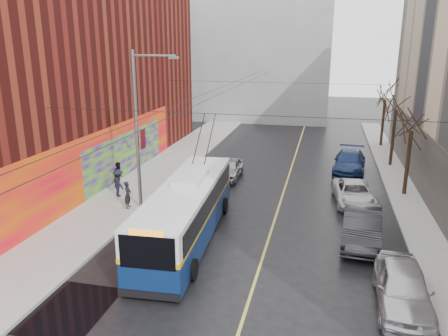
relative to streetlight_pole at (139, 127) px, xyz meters
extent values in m
plane|color=black|center=(6.14, -10.00, -4.85)|extent=(140.00, 140.00, 0.00)
cube|color=gray|center=(-1.86, 2.00, -4.77)|extent=(4.00, 60.00, 0.15)
cube|color=gray|center=(15.14, 2.00, -4.77)|extent=(2.00, 60.00, 0.15)
cube|color=#BFB74C|center=(7.64, 4.00, -4.84)|extent=(0.12, 50.00, 0.01)
cube|color=#541410|center=(-9.86, 4.00, 2.15)|extent=(12.00, 36.00, 14.00)
cube|color=#F3052A|center=(-3.82, 0.00, -2.85)|extent=(0.08, 28.00, 4.00)
cube|color=#5305A2|center=(-3.78, 6.00, -3.25)|extent=(0.06, 12.00, 3.20)
cube|color=#4C4742|center=(16.11, 4.00, -2.85)|extent=(0.06, 36.00, 4.00)
cube|color=gray|center=(0.14, 35.00, 4.15)|extent=(20.00, 12.00, 18.00)
cylinder|color=slate|center=(-0.16, 0.00, -0.35)|extent=(0.20, 0.20, 9.00)
cube|color=#520B14|center=(0.19, 0.00, -0.65)|extent=(0.04, 0.60, 1.10)
cylinder|color=slate|center=(1.04, 0.00, 3.85)|extent=(2.40, 0.10, 0.10)
cube|color=slate|center=(2.14, 0.00, 3.75)|extent=(0.50, 0.22, 0.12)
cylinder|color=black|center=(2.34, 5.00, 1.35)|extent=(0.02, 60.00, 0.02)
cylinder|color=black|center=(3.34, 5.00, 1.35)|extent=(0.02, 60.00, 0.02)
cylinder|color=black|center=(6.14, -4.00, 1.55)|extent=(18.00, 0.02, 0.02)
cylinder|color=black|center=(6.14, 12.00, 1.55)|extent=(18.00, 0.02, 0.02)
cylinder|color=black|center=(15.14, 6.00, -2.75)|extent=(0.24, 0.24, 4.20)
cylinder|color=black|center=(15.14, 13.00, -2.61)|extent=(0.24, 0.24, 4.48)
cylinder|color=black|center=(15.14, 20.00, -2.66)|extent=(0.24, 0.24, 4.37)
cube|color=black|center=(1.32, -9.91, -4.84)|extent=(2.83, 3.48, 0.01)
ellipsoid|color=slate|center=(2.24, -1.62, 2.76)|extent=(0.44, 0.20, 0.12)
ellipsoid|color=slate|center=(6.31, 0.66, 2.87)|extent=(0.44, 0.20, 0.12)
ellipsoid|color=slate|center=(2.88, 1.06, 1.44)|extent=(0.44, 0.20, 0.12)
cube|color=#0A1E4C|center=(3.73, -3.26, -3.97)|extent=(3.03, 11.21, 1.39)
cube|color=silver|center=(3.73, -3.26, -2.67)|extent=(3.03, 11.21, 1.20)
cube|color=gold|center=(3.73, -3.26, -3.28)|extent=(3.07, 11.25, 0.20)
cube|color=black|center=(4.04, -8.80, -2.81)|extent=(2.13, 0.16, 1.29)
cube|color=black|center=(3.42, 2.29, -2.81)|extent=(2.13, 0.16, 1.11)
cube|color=black|center=(2.51, -3.32, -2.77)|extent=(0.61, 10.16, 0.92)
cube|color=black|center=(4.95, -3.19, -2.77)|extent=(0.61, 10.16, 0.92)
cube|color=silver|center=(3.68, -2.33, -1.93)|extent=(1.45, 2.84, 0.28)
cube|color=black|center=(4.05, -8.84, -4.52)|extent=(2.41, 0.25, 0.28)
cylinder|color=black|center=(2.74, -7.02, -4.38)|extent=(0.33, 0.94, 0.92)
cylinder|color=black|center=(5.14, -6.88, -4.38)|extent=(0.33, 0.94, 0.92)
cylinder|color=black|center=(2.32, 0.37, -4.38)|extent=(0.33, 0.94, 0.92)
cylinder|color=black|center=(4.72, 0.50, -4.38)|extent=(0.33, 0.94, 0.92)
cylinder|color=black|center=(3.17, 0.88, -0.59)|extent=(0.24, 3.21, 2.27)
cylinder|color=black|center=(3.82, 0.92, -0.59)|extent=(0.24, 3.21, 2.27)
imported|color=silver|center=(13.14, -6.94, -4.06)|extent=(1.96, 4.67, 1.58)
imported|color=#272729|center=(12.03, -1.62, -4.02)|extent=(2.08, 5.11, 1.65)
imported|color=silver|center=(11.94, 3.77, -4.18)|extent=(2.65, 4.96, 1.32)
imported|color=navy|center=(11.94, 10.61, -4.05)|extent=(2.70, 5.66, 1.59)
imported|color=#98999D|center=(3.49, 7.14, -4.15)|extent=(1.68, 4.12, 1.40)
imported|color=black|center=(-0.79, -0.32, -3.90)|extent=(0.46, 0.63, 1.59)
imported|color=black|center=(-3.03, 3.12, -3.86)|extent=(0.76, 0.91, 1.68)
imported|color=black|center=(-2.22, 1.39, -3.84)|extent=(1.26, 1.20, 1.72)
camera|label=1|loc=(10.04, -22.06, 4.48)|focal=35.00mm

